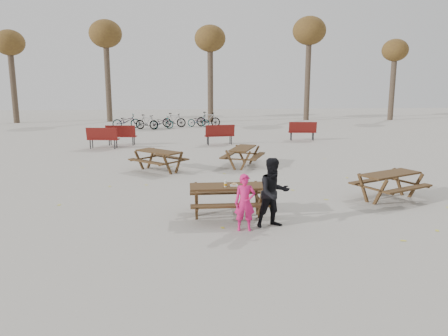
{
  "coord_description": "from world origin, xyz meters",
  "views": [
    {
      "loc": [
        -0.97,
        -10.06,
        3.24
      ],
      "look_at": [
        0.0,
        1.0,
        1.0
      ],
      "focal_mm": 35.0,
      "sensor_mm": 36.0,
      "label": 1
    }
  ],
  "objects": [
    {
      "name": "food_tray",
      "position": [
        0.14,
        -0.08,
        0.79
      ],
      "size": [
        0.18,
        0.11,
        0.03
      ],
      "primitive_type": "cube",
      "color": "white",
      "rests_on": "main_picnic_table"
    },
    {
      "name": "ground",
      "position": [
        0.0,
        0.0,
        0.0
      ],
      "size": [
        80.0,
        80.0,
        0.0
      ],
      "primitive_type": "plane",
      "color": "gray",
      "rests_on": "ground"
    },
    {
      "name": "picnic_table_far",
      "position": [
        1.18,
        6.2,
        0.37
      ],
      "size": [
        1.91,
        2.09,
        0.73
      ],
      "primitive_type": null,
      "rotation": [
        0.0,
        0.0,
        1.19
      ],
      "color": "#362313",
      "rests_on": "ground"
    },
    {
      "name": "soda_bottle",
      "position": [
        -0.07,
        -0.13,
        0.85
      ],
      "size": [
        0.07,
        0.07,
        0.17
      ],
      "color": "silver",
      "rests_on": "main_picnic_table"
    },
    {
      "name": "child",
      "position": [
        0.28,
        -0.99,
        0.63
      ],
      "size": [
        0.47,
        0.32,
        1.26
      ],
      "primitive_type": "imported",
      "rotation": [
        0.0,
        0.0,
        -0.05
      ],
      "color": "#D61A66",
      "rests_on": "ground"
    },
    {
      "name": "picnic_table_east",
      "position": [
        4.59,
        1.15,
        0.37
      ],
      "size": [
        2.18,
        2.02,
        0.75
      ],
      "primitive_type": null,
      "rotation": [
        0.0,
        0.0,
        0.45
      ],
      "color": "#362313",
      "rests_on": "ground"
    },
    {
      "name": "tree_row",
      "position": [
        0.9,
        25.15,
        6.19
      ],
      "size": [
        32.17,
        3.52,
        8.26
      ],
      "color": "#382B21",
      "rests_on": "ground"
    },
    {
      "name": "park_bench_row",
      "position": [
        -0.76,
        12.22,
        0.52
      ],
      "size": [
        11.94,
        2.75,
        1.03
      ],
      "color": "maroon",
      "rests_on": "ground"
    },
    {
      "name": "picnic_table_north",
      "position": [
        -1.96,
        5.59,
        0.37
      ],
      "size": [
        2.22,
        2.2,
        0.75
      ],
      "primitive_type": null,
      "rotation": [
        0.0,
        0.0,
        -0.75
      ],
      "color": "#362313",
      "rests_on": "ground"
    },
    {
      "name": "fallen_leaves",
      "position": [
        0.5,
        2.5,
        0.0
      ],
      "size": [
        11.0,
        11.0,
        0.01
      ],
      "primitive_type": null,
      "color": "gold",
      "rests_on": "ground"
    },
    {
      "name": "bicycle_row",
      "position": [
        -2.26,
        20.33,
        0.48
      ],
      "size": [
        7.56,
        2.47,
        1.04
      ],
      "color": "black",
      "rests_on": "ground"
    },
    {
      "name": "adult",
      "position": [
        0.95,
        -0.81,
        0.78
      ],
      "size": [
        0.89,
        0.78,
        1.57
      ],
      "primitive_type": "imported",
      "rotation": [
        0.0,
        0.0,
        0.27
      ],
      "color": "black",
      "rests_on": "ground"
    },
    {
      "name": "bread_roll",
      "position": [
        0.14,
        -0.08,
        0.83
      ],
      "size": [
        0.14,
        0.06,
        0.05
      ],
      "primitive_type": "ellipsoid",
      "color": "tan",
      "rests_on": "food_tray"
    },
    {
      "name": "main_picnic_table",
      "position": [
        0.0,
        0.0,
        0.59
      ],
      "size": [
        1.8,
        1.45,
        0.78
      ],
      "color": "#362313",
      "rests_on": "ground"
    }
  ]
}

